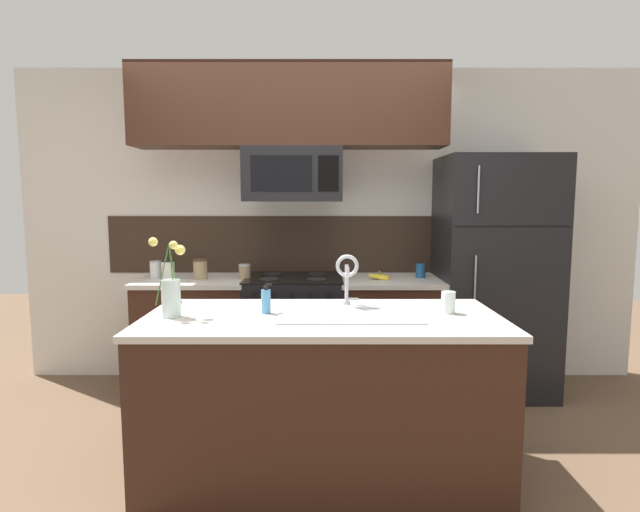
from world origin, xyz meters
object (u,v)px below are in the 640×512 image
Objects in this scene: banana_bunch at (381,277)px; dish_soap_bottle at (267,301)px; coffee_tin at (422,271)px; sink_faucet at (349,273)px; flower_vase at (173,294)px; microwave at (294,175)px; storage_jar_short at (202,269)px; storage_jar_tall at (157,269)px; drinking_glass at (450,302)px; storage_jar_medium at (170,269)px; stove_range at (296,334)px; storage_jar_squat at (246,272)px; refrigerator at (495,276)px.

banana_bunch is 1.16× the size of dish_soap_bottle.
coffee_tin is 0.36× the size of sink_faucet.
flower_vase reaches higher than sink_faucet.
storage_jar_short is (-0.73, -0.01, -0.73)m from microwave.
storage_jar_short is at bearing 137.44° from sink_faucet.
storage_jar_tall is 0.32× the size of flower_vase.
sink_faucet is at bearing 162.30° from drinking_glass.
storage_jar_medium is 0.81× the size of banana_bunch.
flower_vase is (0.52, -1.33, 0.06)m from storage_jar_tall.
microwave is 1.26m from coffee_tin.
stove_range is at bearing 127.01° from drinking_glass.
flower_vase reaches higher than drinking_glass.
sink_faucet reaches higher than coffee_tin.
storage_jar_squat is 0.61× the size of banana_bunch.
storage_jar_squat is 0.97× the size of drinking_glass.
banana_bunch is (1.77, -0.09, -0.04)m from storage_jar_tall.
microwave is 4.73× the size of storage_jar_short.
coffee_tin reaches higher than banana_bunch.
refrigerator is at bearing 1.18° from storage_jar_short.
microwave is 1.67m from drinking_glass.
dish_soap_bottle is 1.00m from drinking_glass.
refrigerator is 2.53m from flower_vase.
microwave is at bearing -2.88° from storage_jar_tall.
storage_jar_short is (0.25, 0.01, 0.00)m from storage_jar_medium.
stove_range is 8.45× the size of coffee_tin.
banana_bunch is at bearing -3.32° from microwave.
microwave is 0.84m from storage_jar_squat.
microwave is 1.03m from banana_bunch.
storage_jar_medium is 0.60m from storage_jar_squat.
storage_jar_short reaches higher than stove_range.
drinking_glass is at bearing -78.28° from banana_bunch.
sink_faucet reaches higher than dish_soap_bottle.
microwave is at bearing 176.68° from banana_bunch.
refrigerator is at bearing 1.31° from storage_jar_medium.
coffee_tin is (1.74, 0.08, -0.02)m from storage_jar_short.
storage_jar_short is at bearing -177.45° from coffee_tin.
microwave reaches higher than drinking_glass.
storage_jar_short is at bearing -178.82° from refrigerator.
sink_faucet reaches higher than storage_jar_squat.
dish_soap_bottle reaches higher than storage_jar_squat.
storage_jar_medium is 0.98× the size of storage_jar_short.
banana_bunch is at bearing -161.99° from coffee_tin.
microwave reaches higher than storage_jar_medium.
sink_faucet is at bearing -53.31° from storage_jar_squat.
stove_range is 1.32m from dish_soap_bottle.
dish_soap_bottle is at bearing 9.79° from flower_vase.
refrigerator reaches higher than banana_bunch.
storage_jar_short is at bearing 2.53° from storage_jar_medium.
coffee_tin is at bearing 4.02° from microwave.
storage_jar_tall is at bearing 111.31° from flower_vase.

